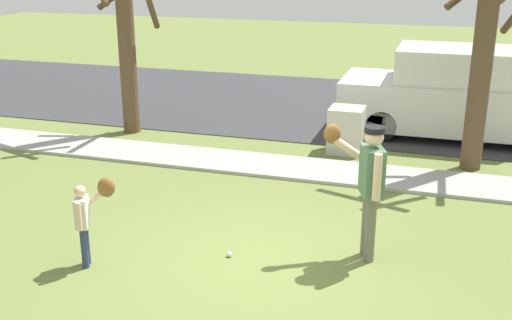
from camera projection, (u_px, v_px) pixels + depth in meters
ground_plane at (317, 174)px, 11.26m from camera, size 48.00×48.00×0.00m
sidewalk_strip at (318, 170)px, 11.34m from camera, size 36.00×1.20×0.06m
road_surface at (359, 108)px, 15.87m from camera, size 36.00×6.80×0.02m
person_adult at (368, 178)px, 7.87m from camera, size 0.85×0.60×1.78m
person_child at (88, 212)px, 7.81m from camera, size 0.46×0.54×1.13m
baseball at (230, 254)px, 8.22m from camera, size 0.07×0.07×0.07m
utility_cabinet at (346, 130)px, 12.32m from camera, size 0.66×0.66×0.91m
street_tree_near at (485, 38)px, 10.77m from camera, size 1.84×1.88×4.43m
street_tree_far at (126, 30)px, 13.12m from camera, size 1.84×1.88×4.12m
parked_van_white at (462, 95)px, 13.20m from camera, size 5.00×1.95×1.88m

